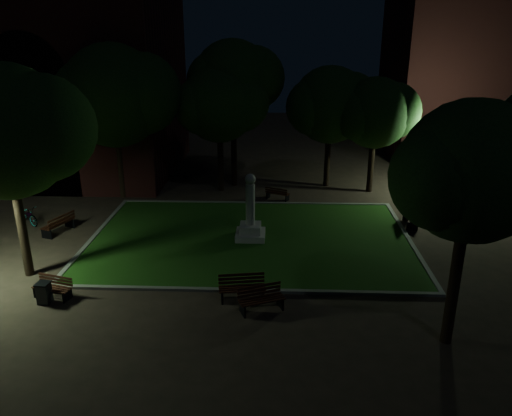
% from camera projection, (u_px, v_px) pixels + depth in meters
% --- Properties ---
extents(ground, '(80.00, 80.00, 0.00)m').
position_uv_depth(ground, '(248.00, 257.00, 22.21)').
color(ground, '#413126').
extents(lawn, '(15.00, 10.00, 0.08)m').
position_uv_depth(lawn, '(250.00, 238.00, 24.07)').
color(lawn, '#225115').
rests_on(lawn, ground).
extents(lawn_kerb, '(15.40, 10.40, 0.12)m').
position_uv_depth(lawn_kerb, '(250.00, 238.00, 24.07)').
color(lawn_kerb, slate).
rests_on(lawn_kerb, ground).
extents(monument, '(1.40, 1.40, 3.20)m').
position_uv_depth(monument, '(250.00, 221.00, 23.76)').
color(monument, '#AEA59E').
rests_on(monument, lawn).
extents(building_main, '(20.00, 12.00, 15.00)m').
position_uv_depth(building_main, '(22.00, 63.00, 33.27)').
color(building_main, '#511F1C').
rests_on(building_main, ground).
extents(building_far, '(16.00, 10.00, 12.00)m').
position_uv_depth(building_far, '(497.00, 78.00, 38.23)').
color(building_far, '#511F1C').
rests_on(building_far, ground).
extents(tree_west, '(6.31, 5.15, 8.54)m').
position_uv_depth(tree_west, '(8.00, 132.00, 18.62)').
color(tree_west, black).
rests_on(tree_west, ground).
extents(tree_north_wl, '(5.62, 4.59, 7.67)m').
position_uv_depth(tree_north_wl, '(221.00, 104.00, 29.50)').
color(tree_north_wl, black).
rests_on(tree_north_wl, ground).
extents(tree_north_er, '(5.79, 4.72, 7.54)m').
position_uv_depth(tree_north_er, '(332.00, 105.00, 30.48)').
color(tree_north_er, black).
rests_on(tree_north_er, ground).
extents(tree_ne, '(5.18, 4.23, 6.99)m').
position_uv_depth(tree_ne, '(377.00, 113.00, 29.48)').
color(tree_ne, black).
rests_on(tree_ne, ground).
extents(tree_se, '(5.15, 4.21, 7.85)m').
position_uv_depth(tree_se, '(475.00, 172.00, 14.30)').
color(tree_se, black).
rests_on(tree_se, ground).
extents(tree_nw, '(7.16, 5.85, 8.94)m').
position_uv_depth(tree_nw, '(116.00, 96.00, 28.04)').
color(tree_nw, black).
rests_on(tree_nw, ground).
extents(tree_far_north, '(5.93, 4.84, 9.07)m').
position_uv_depth(tree_far_north, '(235.00, 80.00, 30.10)').
color(tree_far_north, black).
rests_on(tree_far_north, ground).
extents(lamppost_nw, '(1.18, 0.28, 4.57)m').
position_uv_depth(lamppost_nw, '(93.00, 137.00, 31.20)').
color(lamppost_nw, black).
rests_on(lamppost_nw, ground).
extents(lamppost_ne, '(1.18, 0.28, 4.11)m').
position_uv_depth(lamppost_ne, '(444.00, 149.00, 29.35)').
color(lamppost_ne, black).
rests_on(lamppost_ne, ground).
extents(bench_near_left, '(1.81, 0.87, 0.95)m').
position_uv_depth(bench_near_left, '(242.00, 288.00, 18.67)').
color(bench_near_left, black).
rests_on(bench_near_left, ground).
extents(bench_near_right, '(1.76, 1.16, 0.91)m').
position_uv_depth(bench_near_right, '(261.00, 299.00, 17.93)').
color(bench_near_right, black).
rests_on(bench_near_right, ground).
extents(bench_west_near, '(1.58, 0.90, 0.82)m').
position_uv_depth(bench_west_near, '(53.00, 288.00, 18.82)').
color(bench_west_near, black).
rests_on(bench_west_near, ground).
extents(bench_left_side, '(1.20, 1.88, 0.98)m').
position_uv_depth(bench_left_side, '(59.00, 225.00, 24.65)').
color(bench_left_side, black).
rests_on(bench_left_side, ground).
extents(bench_right_side, '(0.70, 1.64, 0.88)m').
position_uv_depth(bench_right_side, '(409.00, 218.00, 25.66)').
color(bench_right_side, black).
rests_on(bench_right_side, ground).
extents(bench_far_side, '(1.48, 1.01, 0.77)m').
position_uv_depth(bench_far_side, '(277.00, 194.00, 29.47)').
color(bench_far_side, black).
rests_on(bench_far_side, ground).
extents(trash_bin, '(0.52, 0.52, 0.82)m').
position_uv_depth(trash_bin, '(44.00, 293.00, 18.40)').
color(trash_bin, black).
rests_on(trash_bin, ground).
extents(bicycle, '(1.96, 1.56, 1.00)m').
position_uv_depth(bicycle, '(26.00, 215.00, 25.75)').
color(bicycle, black).
rests_on(bicycle, ground).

